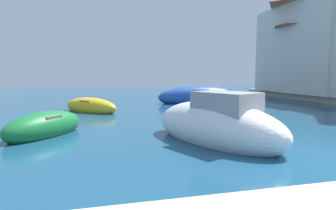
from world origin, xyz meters
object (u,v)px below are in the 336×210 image
(waterfront_building_annex, at_px, (320,53))
(waterfront_building_far, at_px, (321,41))
(moored_boat_0, at_px, (45,127))
(moored_boat_1, at_px, (216,125))
(moored_boat_4, at_px, (91,107))
(moored_boat_2, at_px, (198,97))

(waterfront_building_annex, distance_m, waterfront_building_far, 1.01)
(moored_boat_0, height_order, moored_boat_1, moored_boat_1)
(waterfront_building_far, bearing_deg, moored_boat_0, -152.91)
(waterfront_building_annex, xyz_separation_m, waterfront_building_far, (0.00, -0.14, 1.00))
(waterfront_building_far, bearing_deg, waterfront_building_annex, 90.00)
(moored_boat_0, distance_m, moored_boat_1, 5.84)
(waterfront_building_annex, bearing_deg, moored_boat_4, -166.03)
(waterfront_building_annex, bearing_deg, waterfront_building_far, -90.00)
(moored_boat_1, height_order, waterfront_building_annex, waterfront_building_annex)
(moored_boat_4, xyz_separation_m, waterfront_building_far, (19.18, 4.64, 4.59))
(moored_boat_0, bearing_deg, moored_boat_1, -75.61)
(moored_boat_1, distance_m, moored_boat_4, 9.08)
(moored_boat_0, relative_size, waterfront_building_far, 0.33)
(moored_boat_2, height_order, waterfront_building_far, waterfront_building_far)
(moored_boat_1, relative_size, waterfront_building_annex, 0.55)
(moored_boat_2, distance_m, waterfront_building_far, 12.62)
(moored_boat_0, relative_size, moored_boat_1, 0.62)
(moored_boat_1, xyz_separation_m, moored_boat_2, (3.45, 11.21, -0.08))
(waterfront_building_far, bearing_deg, moored_boat_4, -166.41)
(waterfront_building_annex, height_order, waterfront_building_far, waterfront_building_far)
(moored_boat_0, bearing_deg, waterfront_building_far, -25.61)
(moored_boat_4, height_order, waterfront_building_annex, waterfront_building_annex)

